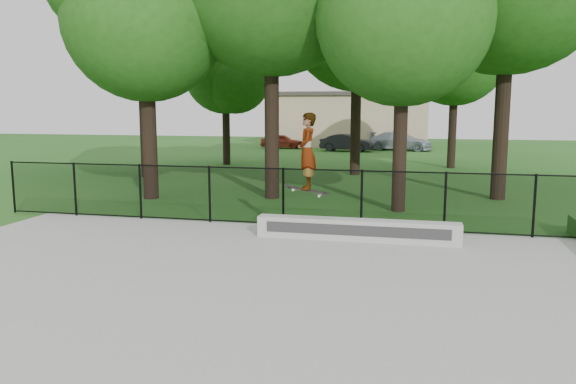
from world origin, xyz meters
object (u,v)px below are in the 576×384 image
at_px(grind_ledge, 357,230).
at_px(car_c, 400,141).
at_px(car_a, 282,141).
at_px(skater_airborne, 307,152).
at_px(car_b, 347,143).

distance_m(grind_ledge, car_c, 28.90).
distance_m(grind_ledge, car_a, 30.27).
bearing_deg(skater_airborne, car_b, 95.22).
bearing_deg(skater_airborne, grind_ledge, 3.72).
distance_m(car_b, skater_airborne, 27.35).
distance_m(grind_ledge, car_b, 27.37).
height_order(car_b, skater_airborne, skater_airborne).
bearing_deg(car_a, grind_ledge, -163.75).
xyz_separation_m(car_c, skater_airborne, (-1.17, -28.97, 1.39)).
xyz_separation_m(grind_ledge, car_b, (-3.64, 27.13, 0.30)).
relative_size(car_b, car_c, 0.79).
xyz_separation_m(car_b, skater_airborne, (2.48, -27.20, 1.45)).
height_order(grind_ledge, skater_airborne, skater_airborne).
bearing_deg(grind_ledge, car_c, 89.97).
height_order(car_a, car_c, car_c).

